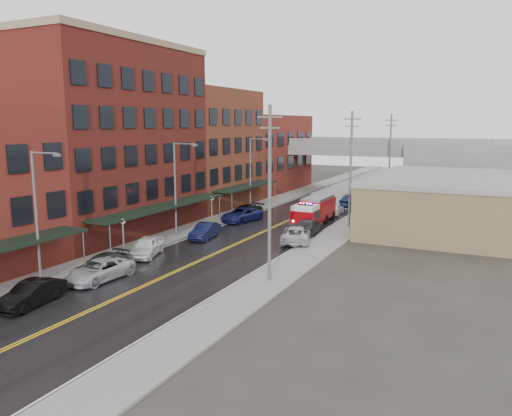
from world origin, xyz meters
The scene contains 34 objects.
ground centered at (0.00, 0.00, 0.00)m, with size 220.00×220.00×0.00m, color #2D2B26.
road centered at (0.00, 30.00, 0.01)m, with size 11.00×160.00×0.02m, color black.
sidewalk_left centered at (-7.30, 30.00, 0.07)m, with size 3.00×160.00×0.15m, color slate.
sidewalk_right centered at (7.30, 30.00, 0.07)m, with size 3.00×160.00×0.15m, color slate.
curb_left centered at (-5.65, 30.00, 0.07)m, with size 0.30×160.00×0.15m, color gray.
curb_right centered at (5.65, 30.00, 0.07)m, with size 0.30×160.00×0.15m, color gray.
brick_building_b centered at (-13.30, 23.00, 9.00)m, with size 9.00×20.00×18.00m, color #531A15.
brick_building_c centered at (-13.30, 40.50, 7.50)m, with size 9.00×15.00×15.00m, color brown.
brick_building_far centered at (-13.30, 58.00, 6.00)m, with size 9.00×20.00×12.00m, color maroon.
tan_building centered at (16.00, 40.00, 2.50)m, with size 14.00×22.00×5.00m, color olive.
right_far_block centered at (18.00, 70.00, 4.00)m, with size 18.00×30.00×8.00m, color slate.
awning_1 centered at (-7.49, 23.00, 2.99)m, with size 2.60×18.00×3.09m.
awning_2 centered at (-7.49, 40.50, 2.99)m, with size 2.60×13.00×3.09m.
globe_lamp_1 centered at (-6.40, 16.00, 2.31)m, with size 0.44×0.44×3.12m.
globe_lamp_2 centered at (-6.40, 30.00, 2.31)m, with size 0.44×0.44×3.12m.
street_lamp_0 centered at (-6.55, 8.00, 5.19)m, with size 2.64×0.22×9.00m.
street_lamp_1 centered at (-6.55, 24.00, 5.19)m, with size 2.64×0.22×9.00m.
street_lamp_2 centered at (-6.55, 40.00, 5.19)m, with size 2.64×0.22×9.00m.
utility_pole_0 centered at (7.20, 15.00, 6.31)m, with size 1.80×0.24×12.00m.
utility_pole_1 centered at (7.20, 35.00, 6.31)m, with size 1.80×0.24×12.00m.
utility_pole_2 centered at (7.20, 55.00, 6.31)m, with size 1.80×0.24×12.00m.
overpass centered at (0.00, 62.00, 5.99)m, with size 40.00×10.00×7.50m.
fire_truck centered at (3.20, 35.37, 1.54)m, with size 3.16×7.82×2.85m.
parked_car_left_1 centered at (-3.72, 4.70, 0.74)m, with size 1.57×4.49×1.48m, color black.
parked_car_left_2 centered at (-3.60, 10.20, 0.73)m, with size 2.41×5.23×1.45m, color #AFB1B7.
parked_car_left_3 centered at (-4.65, 11.57, 0.67)m, with size 1.89×4.64×1.35m, color #242427.
parked_car_left_4 centered at (-4.71, 16.80, 0.80)m, with size 1.88×4.68×1.60m, color white.
parked_car_left_5 centered at (-3.74, 24.31, 0.73)m, with size 1.55×4.45×1.46m, color black.
parked_car_left_6 centered at (-4.47, 33.20, 0.75)m, with size 2.48×5.39×1.50m, color #151A50.
parked_car_left_7 centered at (-5.00, 35.01, 0.76)m, with size 2.12×5.22×1.51m, color black.
parked_car_right_0 centered at (4.63, 26.60, 0.77)m, with size 2.55×5.53×1.54m, color #AFB2B8.
parked_car_right_1 centered at (4.41, 30.36, 0.77)m, with size 2.14×5.27×1.53m, color black.
parked_car_right_2 centered at (3.60, 41.80, 0.71)m, with size 1.67×4.14×1.41m, color silver.
parked_car_right_3 centered at (4.41, 47.80, 0.84)m, with size 1.77×5.08×1.67m, color #0E1334.
Camera 1 is at (20.84, -15.01, 10.81)m, focal length 35.00 mm.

